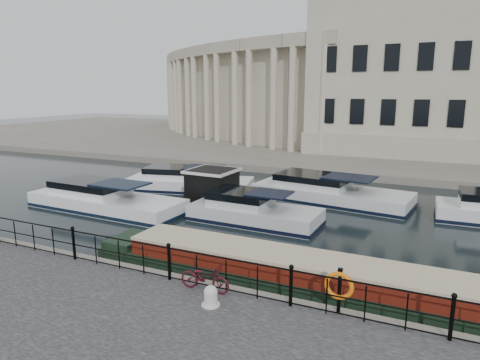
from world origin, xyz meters
name	(u,v)px	position (x,y,z in m)	size (l,w,h in m)	color
ground_plane	(205,269)	(0.00, 0.00, 0.00)	(160.00, 160.00, 0.00)	black
far_bank	(367,143)	(0.00, 39.00, 0.28)	(120.00, 42.00, 0.55)	#6B665B
railing	(169,260)	(0.00, -2.25, 1.20)	(24.14, 0.14, 1.22)	black
civic_building	(355,84)	(-1.00, 34.71, 7.04)	(53.55, 31.84, 16.85)	#ADA38C
bicycle	(205,277)	(1.40, -2.45, 0.97)	(0.56, 1.61, 0.84)	#460C18
mooring_bollard	(211,296)	(1.98, -3.16, 0.83)	(0.52, 0.52, 0.59)	silver
life_ring_post	(339,286)	(5.30, -2.17, 1.35)	(0.79, 0.20, 1.28)	black
narrowboat	(299,280)	(3.63, -0.19, 0.37)	(15.28, 2.17, 1.56)	black
harbour_hut	(212,190)	(-3.82, 7.71, 0.95)	(3.53, 2.99, 2.21)	#6B665B
cabin_cruisers	(259,200)	(-1.48, 8.83, 0.37)	(27.80, 10.75, 1.99)	white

